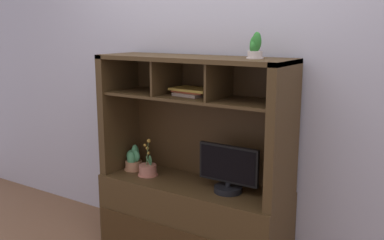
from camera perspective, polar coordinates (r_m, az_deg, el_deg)
The scene contains 7 objects.
back_wall at distance 3.21m, azimuth 2.61°, elevation 7.24°, with size 6.00×0.02×2.80m, color #B4B1BD.
media_console at distance 3.21m, azimuth 0.08°, elevation -10.06°, with size 1.40×0.50×1.48m.
tv_monitor at distance 2.96m, azimuth 4.79°, elevation -6.74°, with size 0.44×0.19×0.33m.
potted_orchid at distance 3.33m, azimuth -5.82°, elevation -6.45°, with size 0.15×0.15×0.28m.
potted_fern at distance 3.47m, azimuth -7.71°, elevation -5.25°, with size 0.15×0.15×0.20m.
magazine_stack_left at distance 3.05m, azimuth 0.26°, elevation 3.76°, with size 0.32×0.27×0.05m.
potted_succulent at distance 2.78m, azimuth 8.26°, elevation 9.33°, with size 0.11×0.11×0.17m.
Camera 1 is at (1.62, -2.49, 1.66)m, focal length 40.64 mm.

